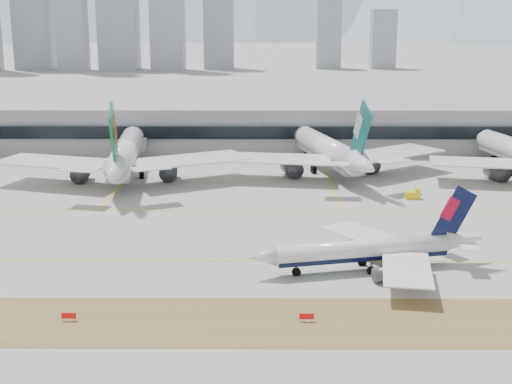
{
  "coord_description": "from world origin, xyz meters",
  "views": [
    {
      "loc": [
        9.25,
        -130.84,
        45.02
      ],
      "look_at": [
        8.26,
        18.0,
        7.5
      ],
      "focal_mm": 50.0,
      "sensor_mm": 36.0,
      "label": 1
    }
  ],
  "objects_px": {
    "widebody_eva": "(125,156)",
    "terminal": "(234,124)",
    "taxiing_airliner": "(371,250)",
    "widebody_cathay": "(329,151)"
  },
  "relations": [
    {
      "from": "taxiing_airliner",
      "to": "widebody_eva",
      "type": "bearing_deg",
      "value": -64.19
    },
    {
      "from": "widebody_eva",
      "to": "terminal",
      "type": "xyz_separation_m",
      "value": [
        28.24,
        52.89,
        0.82
      ]
    },
    {
      "from": "widebody_cathay",
      "to": "widebody_eva",
      "type": "bearing_deg",
      "value": 84.26
    },
    {
      "from": "widebody_eva",
      "to": "terminal",
      "type": "height_order",
      "value": "widebody_eva"
    },
    {
      "from": "taxiing_airliner",
      "to": "widebody_cathay",
      "type": "distance_m",
      "value": 79.53
    },
    {
      "from": "taxiing_airliner",
      "to": "widebody_eva",
      "type": "distance_m",
      "value": 91.55
    },
    {
      "from": "widebody_cathay",
      "to": "terminal",
      "type": "relative_size",
      "value": 0.24
    },
    {
      "from": "widebody_eva",
      "to": "widebody_cathay",
      "type": "relative_size",
      "value": 1.06
    },
    {
      "from": "widebody_eva",
      "to": "terminal",
      "type": "relative_size",
      "value": 0.25
    },
    {
      "from": "widebody_eva",
      "to": "taxiing_airliner",
      "type": "bearing_deg",
      "value": -146.44
    }
  ]
}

